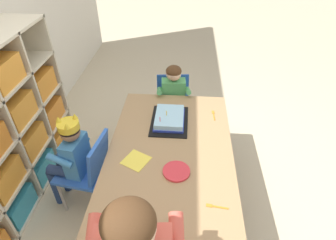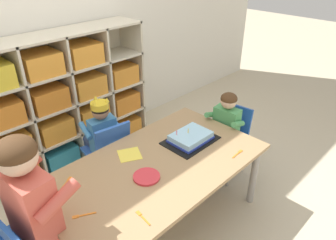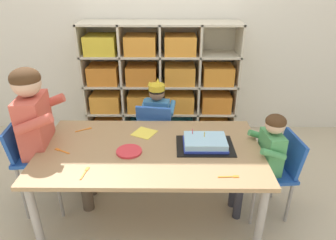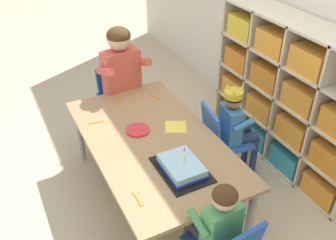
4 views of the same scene
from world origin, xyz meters
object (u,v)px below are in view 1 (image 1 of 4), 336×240
birthday_cake_on_tray (169,119)px  fork_scattered_mid_table (112,223)px  child_with_crown (70,153)px  fork_near_cake_tray (214,115)px  guest_at_table_side (174,98)px  paper_plate_stack (176,171)px  fork_by_napkin (216,207)px  classroom_chair_blue (89,168)px  classroom_chair_guest_side (173,104)px  activity_table (170,162)px

birthday_cake_on_tray → fork_scattered_mid_table: birthday_cake_on_tray is taller
child_with_crown → fork_near_cake_tray: bearing=122.8°
fork_scattered_mid_table → guest_at_table_side: bearing=138.8°
child_with_crown → guest_at_table_side: (0.75, -0.67, -0.00)m
paper_plate_stack → fork_by_napkin: 0.33m
classroom_chair_blue → child_with_crown: (0.01, 0.11, 0.13)m
fork_near_cake_tray → child_with_crown: bearing=-68.7°
guest_at_table_side → classroom_chair_guest_side: bearing=90.0°
paper_plate_stack → fork_near_cake_tray: (0.62, -0.26, -0.01)m
classroom_chair_blue → guest_at_table_side: (0.77, -0.56, 0.13)m
birthday_cake_on_tray → paper_plate_stack: birthday_cake_on_tray is taller
child_with_crown → classroom_chair_guest_side: 1.09m
guest_at_table_side → paper_plate_stack: guest_at_table_side is taller
birthday_cake_on_tray → fork_by_napkin: size_ratio=3.13×
activity_table → fork_by_napkin: bearing=-143.1°
birthday_cake_on_tray → classroom_chair_guest_side: bearing=0.2°
activity_table → guest_at_table_side: bearing=1.4°
fork_near_cake_tray → fork_by_napkin: bearing=-5.7°
activity_table → paper_plate_stack: paper_plate_stack is taller
fork_by_napkin → fork_scattered_mid_table: size_ratio=1.09×
activity_table → classroom_chair_guest_side: classroom_chair_guest_side is taller
activity_table → fork_by_napkin: 0.47m
classroom_chair_guest_side → fork_scattered_mid_table: bearing=-105.0°
fork_by_napkin → fork_scattered_mid_table: (-0.14, 0.54, 0.00)m
classroom_chair_blue → fork_scattered_mid_table: classroom_chair_blue is taller
birthday_cake_on_tray → paper_plate_stack: bearing=-171.2°
classroom_chair_blue → classroom_chair_guest_side: (0.87, -0.55, 0.00)m
activity_table → fork_by_napkin: size_ratio=12.11×
fork_near_cake_tray → classroom_chair_guest_side: bearing=-142.3°
classroom_chair_guest_side → paper_plate_stack: classroom_chair_guest_side is taller
activity_table → fork_scattered_mid_table: size_ratio=13.14×
classroom_chair_guest_side → guest_at_table_side: 0.16m
classroom_chair_blue → activity_table: bearing=97.2°
child_with_crown → fork_scattered_mid_table: child_with_crown is taller
child_with_crown → fork_near_cake_tray: child_with_crown is taller
child_with_crown → fork_by_napkin: (-0.40, -0.97, 0.05)m
activity_table → classroom_chair_blue: size_ratio=2.31×
activity_table → guest_at_table_side: 0.78m
child_with_crown → classroom_chair_guest_side: size_ratio=1.31×
guest_at_table_side → fork_near_cake_tray: bearing=-47.0°
paper_plate_stack → fork_scattered_mid_table: size_ratio=1.49×
classroom_chair_guest_side → fork_by_napkin: 1.30m
birthday_cake_on_tray → paper_plate_stack: (-0.51, -0.08, -0.02)m
activity_table → fork_by_napkin: fork_by_napkin is taller
child_with_crown → fork_scattered_mid_table: (-0.54, -0.43, 0.05)m
child_with_crown → fork_by_napkin: bearing=76.0°
paper_plate_stack → classroom_chair_blue: bearing=76.8°
birthday_cake_on_tray → paper_plate_stack: size_ratio=2.28×
paper_plate_stack → fork_by_napkin: bearing=-136.0°
birthday_cake_on_tray → fork_scattered_mid_table: size_ratio=3.40×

